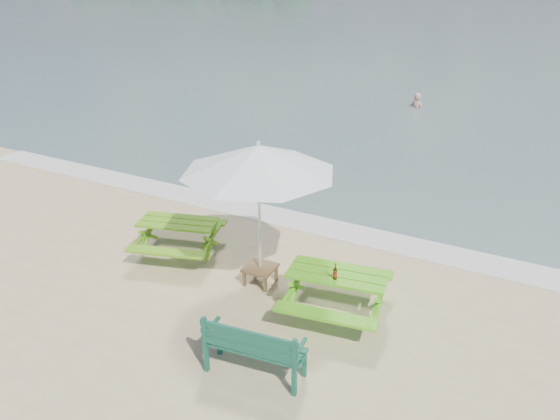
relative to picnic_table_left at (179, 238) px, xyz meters
The scene contains 9 objects.
sea 82.97m from the picnic_table_left, 88.38° to the left, with size 300.00×300.00×0.00m, color slate.
foam_strip 3.47m from the picnic_table_left, 47.24° to the left, with size 22.00×0.90×0.01m, color silver.
picnic_table_left is the anchor object (origin of this frame).
picnic_table_right 3.65m from the picnic_table_left, ahead, with size 1.89×2.05×0.78m.
park_bench 3.96m from the picnic_table_left, 36.39° to the right, with size 1.50×0.67×0.90m.
side_table 2.03m from the picnic_table_left, ahead, with size 0.56×0.56×0.35m.
patio_umbrella 2.90m from the picnic_table_left, ahead, with size 2.80×2.80×2.68m.
beer_bottle 3.73m from the picnic_table_left, ahead, with size 0.07×0.07×0.27m.
swimmer 14.71m from the picnic_table_left, 86.72° to the left, with size 0.71×0.57×1.68m.
Camera 1 is at (4.13, -5.60, 5.43)m, focal length 35.00 mm.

